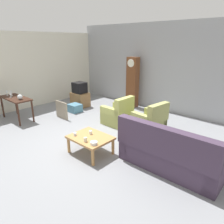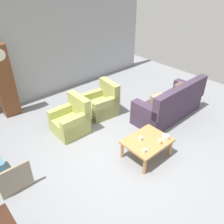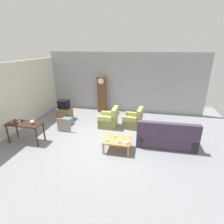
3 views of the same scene
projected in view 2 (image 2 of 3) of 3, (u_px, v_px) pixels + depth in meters
The scene contains 12 objects.
ground_plane at pixel (117, 150), 5.25m from camera, with size 10.40×10.40×0.00m, color gray.
garage_door_wall at pixel (34, 46), 6.68m from camera, with size 8.40×0.16×3.20m, color #9EA0A5.
couch_floral at pixel (170, 105), 6.28m from camera, with size 2.11×0.91×1.04m.
armchair_olive_near at pixel (71, 121), 5.71m from camera, with size 0.80×0.77×0.92m.
armchair_olive_far at pixel (102, 104), 6.43m from camera, with size 0.88×0.85×0.92m.
coffee_table_wood at pixel (147, 143), 4.92m from camera, with size 0.96×0.76×0.43m.
grandfather_clock at pixel (5, 82), 6.05m from camera, with size 0.44×0.30×1.97m.
framed_picture_leaning at pixel (16, 180), 4.15m from camera, with size 0.60×0.05×0.59m, color gray.
cup_white_porcelain at pixel (140, 138), 4.87m from camera, with size 0.08×0.08×0.09m, color white.
cup_blue_rimmed at pixel (144, 150), 4.56m from camera, with size 0.08×0.08×0.07m, color silver.
cup_cream_tall at pixel (160, 142), 4.76m from camera, with size 0.08×0.08×0.10m, color beige.
bowl_white_stacked at pixel (165, 137), 4.93m from camera, with size 0.16×0.16×0.07m, color white.
Camera 2 is at (-2.73, -2.89, 3.54)m, focal length 36.92 mm.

